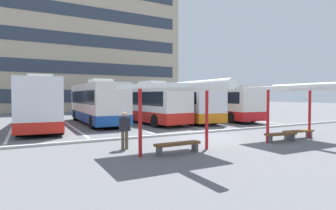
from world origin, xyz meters
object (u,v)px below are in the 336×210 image
Objects in this scene: bench_2 at (299,132)px; coach_bus_0 at (42,103)px; coach_bus_4 at (213,103)px; waiting_shelter_1 at (295,88)px; coach_bus_2 at (144,104)px; waiting_passenger_0 at (125,128)px; coach_bus_3 at (181,103)px; bench_1 at (281,135)px; coach_bus_1 at (97,103)px; bench_0 at (178,145)px; waiting_shelter_0 at (179,88)px.

coach_bus_0 is at bearing 134.77° from bench_2.
coach_bus_4 reaches higher than waiting_shelter_1.
coach_bus_0 is 1.09× the size of coach_bus_2.
waiting_passenger_0 is at bearing -117.20° from coach_bus_2.
coach_bus_3 is 13.67m from waiting_passenger_0.
bench_1 is at bearing 173.82° from waiting_shelter_1.
coach_bus_3 is at bearing -1.64° from coach_bus_0.
coach_bus_1 is 13.43m from bench_0.
coach_bus_4 reaches higher than bench_0.
bench_1 is 0.92× the size of bench_2.
waiting_shelter_0 reaches higher than bench_1.
coach_bus_3 is at bearing 91.87° from bench_2.
coach_bus_2 reaches higher than bench_2.
coach_bus_3 reaches higher than bench_1.
waiting_passenger_0 reaches higher than bench_0.
waiting_shelter_0 is 8.15m from bench_2.
waiting_shelter_0 is 2.42× the size of bench_0.
coach_bus_2 is 6.03× the size of bench_1.
bench_1 is at bearing -96.59° from coach_bus_3.
waiting_passenger_0 is at bearing 131.24° from bench_0.
waiting_shelter_1 is (6.91, -0.22, 2.40)m from bench_0.
waiting_shelter_0 is at bearing -89.45° from coach_bus_1.
coach_bus_2 is at bearing 108.57° from bench_2.
waiting_passenger_0 is (-8.52, 2.06, -1.80)m from waiting_shelter_1.
waiting_shelter_1 is 8.94m from waiting_passenger_0.
bench_1 is at bearing -113.70° from coach_bus_4.
coach_bus_3 is 2.45× the size of waiting_shelter_1.
waiting_shelter_1 is (-0.51, -12.31, 1.11)m from coach_bus_3.
coach_bus_1 is at bearing 170.39° from coach_bus_3.
coach_bus_2 is 7.78m from coach_bus_4.
coach_bus_1 is 5.26× the size of bench_0.
coach_bus_0 is at bearing 178.36° from coach_bus_3.
waiting_shelter_0 is (-7.42, -12.20, 1.03)m from coach_bus_3.
waiting_shelter_1 is (11.27, -12.64, 0.96)m from coach_bus_0.
waiting_shelter_1 reaches higher than bench_1.
coach_bus_1 is 2.33× the size of waiting_shelter_1.
coach_bus_1 is 0.84× the size of coach_bus_4.
coach_bus_1 is 14.88m from bench_1.
waiting_shelter_0 is at bearing -90.00° from bench_0.
waiting_passenger_0 is at bearing -141.08° from coach_bus_4.
coach_bus_3 is 12.36m from bench_1.
coach_bus_0 reaches higher than waiting_shelter_1.
coach_bus_1 is 6.37× the size of waiting_passenger_0.
bench_0 is (0.13, -13.36, -1.37)m from coach_bus_1.
coach_bus_3 is 6.70× the size of waiting_passenger_0.
coach_bus_2 is (8.11, -0.17, -0.14)m from coach_bus_0.
coach_bus_2 is at bearing 73.17° from waiting_shelter_0.
coach_bus_4 reaches higher than bench_2.
coach_bus_4 is 17.01m from bench_0.
coach_bus_3 reaches higher than bench_2.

